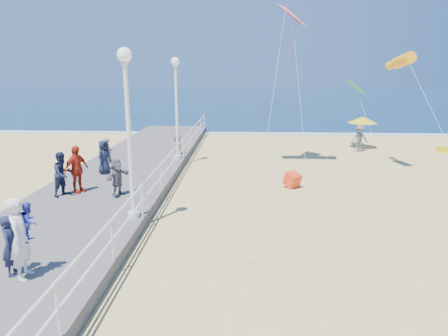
{
  "coord_description": "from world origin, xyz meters",
  "views": [
    {
      "loc": [
        -1.82,
        -12.06,
        5.04
      ],
      "look_at": [
        -2.5,
        2.0,
        1.6
      ],
      "focal_mm": 32.0,
      "sensor_mm": 36.0,
      "label": 1
    }
  ],
  "objects_px": {
    "spectator_3": "(76,169)",
    "spectator_5": "(117,177)",
    "spectator_4": "(104,157)",
    "beach_umbrella": "(363,120)",
    "toddler_held": "(29,222)",
    "spectator_7": "(63,174)",
    "beach_walker_a": "(360,138)",
    "beach_walker_c": "(178,147)",
    "spectator_6": "(108,153)",
    "box_kite": "(292,181)",
    "lamp_post_far": "(176,98)",
    "beach_chair_left": "(442,149)",
    "spectator_0": "(10,245)",
    "woman_holding_toddler": "(21,238)",
    "lamp_post_mid": "(128,117)"
  },
  "relations": [
    {
      "from": "spectator_3",
      "to": "spectator_5",
      "type": "xyz_separation_m",
      "value": [
        1.68,
        -0.31,
        -0.21
      ]
    },
    {
      "from": "spectator_4",
      "to": "beach_umbrella",
      "type": "bearing_deg",
      "value": -35.61
    },
    {
      "from": "toddler_held",
      "to": "spectator_7",
      "type": "distance_m",
      "value": 6.35
    },
    {
      "from": "beach_walker_a",
      "to": "beach_walker_c",
      "type": "height_order",
      "value": "beach_walker_a"
    },
    {
      "from": "spectator_6",
      "to": "box_kite",
      "type": "relative_size",
      "value": 2.58
    },
    {
      "from": "lamp_post_far",
      "to": "spectator_5",
      "type": "height_order",
      "value": "lamp_post_far"
    },
    {
      "from": "beach_umbrella",
      "to": "beach_walker_c",
      "type": "bearing_deg",
      "value": -159.14
    },
    {
      "from": "lamp_post_far",
      "to": "beach_walker_a",
      "type": "bearing_deg",
      "value": 21.59
    },
    {
      "from": "lamp_post_far",
      "to": "beach_chair_left",
      "type": "distance_m",
      "value": 17.06
    },
    {
      "from": "beach_umbrella",
      "to": "beach_chair_left",
      "type": "xyz_separation_m",
      "value": [
        4.76,
        -1.17,
        -1.71
      ]
    },
    {
      "from": "spectator_4",
      "to": "spectator_6",
      "type": "height_order",
      "value": "spectator_4"
    },
    {
      "from": "beach_walker_a",
      "to": "spectator_0",
      "type": "bearing_deg",
      "value": -144.87
    },
    {
      "from": "spectator_7",
      "to": "beach_walker_c",
      "type": "height_order",
      "value": "spectator_7"
    },
    {
      "from": "spectator_6",
      "to": "spectator_5",
      "type": "bearing_deg",
      "value": -167.98
    },
    {
      "from": "woman_holding_toddler",
      "to": "beach_walker_c",
      "type": "xyz_separation_m",
      "value": [
        1.27,
        14.06,
        -0.58
      ]
    },
    {
      "from": "spectator_0",
      "to": "box_kite",
      "type": "bearing_deg",
      "value": -54.1
    },
    {
      "from": "woman_holding_toddler",
      "to": "toddler_held",
      "type": "xyz_separation_m",
      "value": [
        0.15,
        0.15,
        0.34
      ]
    },
    {
      "from": "lamp_post_mid",
      "to": "box_kite",
      "type": "xyz_separation_m",
      "value": [
        5.72,
        5.02,
        -3.36
      ]
    },
    {
      "from": "toddler_held",
      "to": "beach_walker_c",
      "type": "distance_m",
      "value": 13.99
    },
    {
      "from": "woman_holding_toddler",
      "to": "spectator_0",
      "type": "relative_size",
      "value": 1.34
    },
    {
      "from": "spectator_0",
      "to": "lamp_post_mid",
      "type": "bearing_deg",
      "value": -39.17
    },
    {
      "from": "spectator_5",
      "to": "beach_walker_c",
      "type": "distance_m",
      "value": 7.88
    },
    {
      "from": "spectator_0",
      "to": "spectator_3",
      "type": "relative_size",
      "value": 0.78
    },
    {
      "from": "woman_holding_toddler",
      "to": "lamp_post_far",
      "type": "bearing_deg",
      "value": -15.39
    },
    {
      "from": "spectator_0",
      "to": "spectator_4",
      "type": "height_order",
      "value": "spectator_4"
    },
    {
      "from": "toddler_held",
      "to": "beach_walker_a",
      "type": "height_order",
      "value": "toddler_held"
    },
    {
      "from": "beach_chair_left",
      "to": "beach_walker_a",
      "type": "bearing_deg",
      "value": -179.76
    },
    {
      "from": "lamp_post_far",
      "to": "beach_walker_c",
      "type": "xyz_separation_m",
      "value": [
        -0.18,
        1.12,
        -2.87
      ]
    },
    {
      "from": "spectator_5",
      "to": "beach_walker_a",
      "type": "bearing_deg",
      "value": -22.88
    },
    {
      "from": "lamp_post_far",
      "to": "spectator_5",
      "type": "bearing_deg",
      "value": -100.36
    },
    {
      "from": "spectator_7",
      "to": "woman_holding_toddler",
      "type": "bearing_deg",
      "value": -138.42
    },
    {
      "from": "lamp_post_far",
      "to": "beach_umbrella",
      "type": "height_order",
      "value": "lamp_post_far"
    },
    {
      "from": "woman_holding_toddler",
      "to": "toddler_held",
      "type": "height_order",
      "value": "woman_holding_toddler"
    },
    {
      "from": "toddler_held",
      "to": "spectator_4",
      "type": "height_order",
      "value": "toddler_held"
    },
    {
      "from": "woman_holding_toddler",
      "to": "spectator_5",
      "type": "height_order",
      "value": "woman_holding_toddler"
    },
    {
      "from": "lamp_post_mid",
      "to": "spectator_4",
      "type": "distance_m",
      "value": 6.72
    },
    {
      "from": "beach_umbrella",
      "to": "beach_chair_left",
      "type": "distance_m",
      "value": 5.2
    },
    {
      "from": "toddler_held",
      "to": "beach_walker_c",
      "type": "relative_size",
      "value": 0.58
    },
    {
      "from": "spectator_4",
      "to": "spectator_6",
      "type": "distance_m",
      "value": 0.87
    },
    {
      "from": "spectator_4",
      "to": "beach_walker_a",
      "type": "relative_size",
      "value": 0.9
    },
    {
      "from": "lamp_post_far",
      "to": "woman_holding_toddler",
      "type": "bearing_deg",
      "value": -96.39
    },
    {
      "from": "spectator_7",
      "to": "beach_walker_a",
      "type": "distance_m",
      "value": 18.04
    },
    {
      "from": "woman_holding_toddler",
      "to": "spectator_4",
      "type": "height_order",
      "value": "woman_holding_toddler"
    },
    {
      "from": "woman_holding_toddler",
      "to": "beach_umbrella",
      "type": "relative_size",
      "value": 0.9
    },
    {
      "from": "spectator_4",
      "to": "box_kite",
      "type": "height_order",
      "value": "spectator_4"
    },
    {
      "from": "spectator_0",
      "to": "spectator_7",
      "type": "bearing_deg",
      "value": 0.05
    },
    {
      "from": "beach_umbrella",
      "to": "lamp_post_far",
      "type": "bearing_deg",
      "value": -154.11
    },
    {
      "from": "spectator_3",
      "to": "beach_walker_c",
      "type": "distance_m",
      "value": 7.99
    },
    {
      "from": "spectator_7",
      "to": "beach_walker_a",
      "type": "relative_size",
      "value": 0.97
    },
    {
      "from": "spectator_0",
      "to": "spectator_6",
      "type": "height_order",
      "value": "spectator_6"
    }
  ]
}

